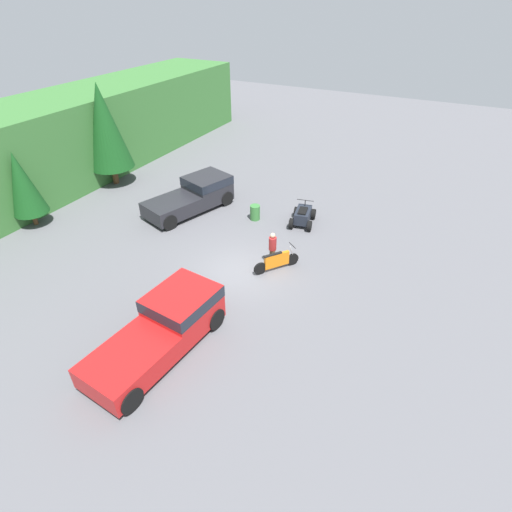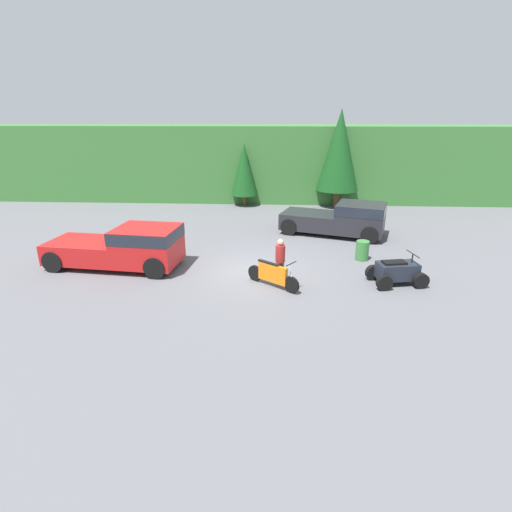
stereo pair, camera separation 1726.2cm
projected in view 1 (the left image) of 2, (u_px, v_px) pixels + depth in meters
name	position (u px, v px, depth m)	size (l,w,h in m)	color
ground_plane	(239.00, 271.00, 19.17)	(80.00, 80.00, 0.00)	#5B5B60
hillside_backdrop	(2.00, 162.00, 23.61)	(44.00, 6.00, 5.41)	#387033
tree_left	(22.00, 183.00, 21.55)	(1.89, 1.89, 4.29)	brown
tree_mid_left	(105.00, 127.00, 25.55)	(2.89, 2.89, 6.58)	brown
pickup_truck_red	(166.00, 325.00, 14.82)	(5.81, 2.81, 1.79)	red
pickup_truck_second	(195.00, 194.00, 24.08)	(5.82, 3.76, 1.79)	#232328
dirt_bike	(277.00, 261.00, 19.06)	(1.97, 1.53, 1.15)	black
quad_atv	(303.00, 216.00, 22.76)	(2.25, 1.61, 1.22)	black
rider_person	(272.00, 248.00, 19.11)	(0.52, 0.52, 1.79)	brown
steel_barrel	(255.00, 212.00, 23.19)	(0.58, 0.58, 0.88)	#387A38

